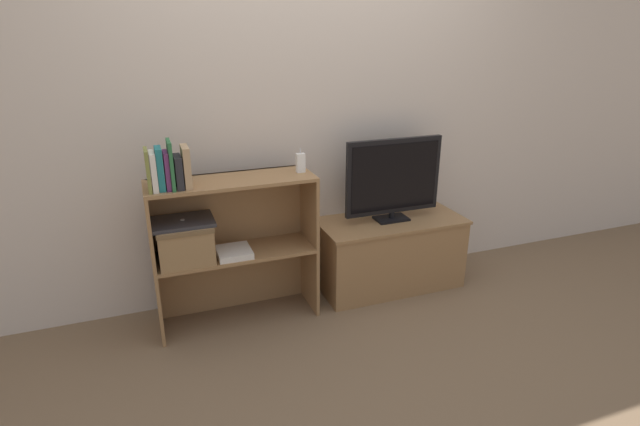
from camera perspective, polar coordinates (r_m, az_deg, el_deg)
name	(u,v)px	position (r m, az deg, el deg)	size (l,w,h in m)	color
ground_plane	(329,314)	(3.23, 1.04, -11.45)	(16.00, 16.00, 0.00)	brown
wall_back	(303,112)	(3.22, -1.93, 11.41)	(10.00, 0.05, 2.40)	beige
tv_stand	(389,253)	(3.49, 7.94, -4.51)	(0.99, 0.45, 0.49)	olive
tv	(394,178)	(3.30, 8.40, 3.98)	(0.67, 0.14, 0.55)	black
bookshelf_lower_tier	(235,271)	(3.15, -9.69, -6.54)	(0.95, 0.33, 0.46)	olive
bookshelf_upper_tier	(230,202)	(2.97, -10.20, 1.21)	(0.95, 0.33, 0.45)	olive
book_olive	(148,170)	(2.74, -19.09, 4.65)	(0.02, 0.15, 0.22)	olive
book_ivory	(153,171)	(2.74, -18.50, 4.53)	(0.03, 0.15, 0.20)	silver
book_teal	(160,169)	(2.74, -17.83, 4.84)	(0.03, 0.12, 0.23)	#1E7075
book_plum	(167,170)	(2.75, -17.10, 4.68)	(0.02, 0.13, 0.20)	#6B2D66
book_forest	(171,165)	(2.74, -16.68, 5.31)	(0.02, 0.16, 0.26)	#286638
book_charcoal	(178,172)	(2.75, -15.87, 4.55)	(0.04, 0.14, 0.17)	#232328
book_tan	(186,167)	(2.75, -15.04, 5.13)	(0.04, 0.15, 0.22)	tan
baby_monitor	(301,163)	(2.95, -2.24, 5.76)	(0.05, 0.04, 0.14)	white
storage_basket_left	(185,240)	(2.93, -15.22, -2.99)	(0.31, 0.30, 0.22)	#937047
laptop	(183,222)	(2.89, -15.42, -0.96)	(0.34, 0.25, 0.02)	#2D2D33
magazine_stack	(234,252)	(2.97, -9.81, -4.43)	(0.20, 0.20, 0.04)	silver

